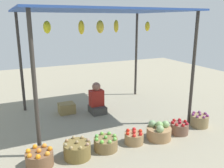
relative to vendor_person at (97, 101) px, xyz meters
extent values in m
plane|color=gray|center=(0.02, -0.26, -0.30)|extent=(14.00, 14.00, 0.00)
cylinder|color=#38332D|center=(-1.63, -1.46, 0.92)|extent=(0.07, 0.07, 2.45)
cylinder|color=#38332D|center=(1.67, -1.46, 0.92)|extent=(0.07, 0.07, 2.45)
cylinder|color=#38332D|center=(-1.63, 0.95, 0.92)|extent=(0.07, 0.07, 2.45)
cylinder|color=#38332D|center=(1.67, 0.95, 0.92)|extent=(0.07, 0.07, 2.45)
cube|color=#2D4F9F|center=(0.02, -0.26, 2.17)|extent=(3.60, 2.71, 0.04)
ellipsoid|color=yellow|center=(-1.11, -0.02, 1.82)|extent=(0.16, 0.16, 0.26)
ellipsoid|color=yellow|center=(-0.50, -0.47, 1.82)|extent=(0.12, 0.12, 0.28)
ellipsoid|color=yellow|center=(0.01, -0.24, 1.82)|extent=(0.17, 0.17, 0.28)
ellipsoid|color=yellow|center=(0.54, 0.02, 1.82)|extent=(0.11, 0.11, 0.30)
ellipsoid|color=yellow|center=(1.16, -0.39, 1.82)|extent=(0.11, 0.11, 0.22)
cube|color=#42403C|center=(0.00, -0.03, -0.21)|extent=(0.36, 0.44, 0.18)
cube|color=maroon|center=(0.00, 0.02, 0.08)|extent=(0.34, 0.22, 0.40)
sphere|color=#92604F|center=(0.00, 0.02, 0.38)|extent=(0.21, 0.21, 0.21)
cylinder|color=brown|center=(-1.69, -1.77, -0.18)|extent=(0.44, 0.44, 0.24)
sphere|color=orange|center=(-1.69, -1.77, -0.03)|extent=(0.08, 0.08, 0.08)
sphere|color=orange|center=(-1.51, -1.77, -0.04)|extent=(0.08, 0.08, 0.08)
sphere|color=orange|center=(-1.58, -1.64, -0.04)|extent=(0.08, 0.08, 0.08)
sphere|color=orange|center=(-1.72, -1.60, -0.04)|extent=(0.08, 0.08, 0.08)
sphere|color=orange|center=(-1.84, -1.70, -0.04)|extent=(0.08, 0.08, 0.08)
sphere|color=orange|center=(-1.84, -1.85, -0.04)|extent=(0.08, 0.08, 0.08)
sphere|color=orange|center=(-1.72, -1.94, -0.04)|extent=(0.08, 0.08, 0.08)
sphere|color=orange|center=(-1.58, -1.91, -0.04)|extent=(0.08, 0.08, 0.08)
cylinder|color=brown|center=(-1.07, -1.79, -0.17)|extent=(0.46, 0.46, 0.26)
sphere|color=#977F53|center=(-1.07, -1.79, -0.01)|extent=(0.06, 0.06, 0.06)
sphere|color=#977960|center=(-0.87, -1.79, -0.02)|extent=(0.06, 0.06, 0.06)
sphere|color=tan|center=(-0.93, -1.65, -0.02)|extent=(0.06, 0.06, 0.06)
sphere|color=#9B8358|center=(-1.07, -1.60, -0.02)|extent=(0.06, 0.06, 0.06)
sphere|color=#A78054|center=(-1.20, -1.65, -0.02)|extent=(0.06, 0.06, 0.06)
sphere|color=#958459|center=(-1.26, -1.79, -0.02)|extent=(0.06, 0.06, 0.06)
sphere|color=#9D8251|center=(-1.20, -1.93, -0.02)|extent=(0.06, 0.06, 0.06)
sphere|color=#9F884E|center=(-1.07, -1.99, -0.02)|extent=(0.06, 0.06, 0.06)
sphere|color=#9E775C|center=(-0.93, -1.93, -0.02)|extent=(0.06, 0.06, 0.06)
cylinder|color=olive|center=(-0.52, -1.75, -0.19)|extent=(0.43, 0.43, 0.22)
sphere|color=#65B046|center=(-0.52, -1.75, -0.06)|extent=(0.07, 0.07, 0.07)
sphere|color=#6EAD46|center=(-0.35, -1.75, -0.06)|extent=(0.07, 0.07, 0.07)
sphere|color=#66B444|center=(-0.40, -1.63, -0.06)|extent=(0.07, 0.07, 0.07)
sphere|color=#6EAD42|center=(-0.52, -1.58, -0.06)|extent=(0.07, 0.07, 0.07)
sphere|color=#62AF4D|center=(-0.65, -1.63, -0.06)|extent=(0.07, 0.07, 0.07)
sphere|color=#68BB49|center=(-0.70, -1.75, -0.06)|extent=(0.07, 0.07, 0.07)
sphere|color=#68BB3D|center=(-0.65, -1.88, -0.06)|extent=(0.07, 0.07, 0.07)
sphere|color=#73AF49|center=(-0.52, -1.93, -0.06)|extent=(0.07, 0.07, 0.07)
sphere|color=#71B84D|center=(-0.40, -1.88, -0.06)|extent=(0.07, 0.07, 0.07)
cylinder|color=#96764E|center=(0.06, -1.76, -0.20)|extent=(0.36, 0.36, 0.20)
sphere|color=red|center=(0.06, -1.76, -0.07)|extent=(0.07, 0.07, 0.07)
sphere|color=red|center=(0.20, -1.76, -0.07)|extent=(0.07, 0.07, 0.07)
sphere|color=red|center=(0.13, -1.64, -0.07)|extent=(0.07, 0.07, 0.07)
sphere|color=red|center=(-0.01, -1.64, -0.07)|extent=(0.07, 0.07, 0.07)
sphere|color=red|center=(-0.08, -1.76, -0.07)|extent=(0.07, 0.07, 0.07)
sphere|color=red|center=(-0.01, -1.88, -0.07)|extent=(0.07, 0.07, 0.07)
sphere|color=red|center=(0.13, -1.88, -0.07)|extent=(0.07, 0.07, 0.07)
cylinder|color=#A07950|center=(0.59, -1.82, -0.18)|extent=(0.48, 0.48, 0.23)
sphere|color=#80AC60|center=(0.59, -1.82, -0.01)|extent=(0.15, 0.15, 0.15)
sphere|color=#83A968|center=(0.74, -1.82, -0.02)|extent=(0.15, 0.15, 0.15)
sphere|color=#7C9E6C|center=(0.51, -1.69, -0.02)|extent=(0.15, 0.15, 0.15)
sphere|color=#839F67|center=(0.51, -1.95, -0.02)|extent=(0.15, 0.15, 0.15)
cylinder|color=brown|center=(1.11, -1.80, -0.19)|extent=(0.37, 0.37, 0.22)
sphere|color=#AA1528|center=(1.11, -1.80, -0.05)|extent=(0.07, 0.07, 0.07)
sphere|color=#B11719|center=(1.25, -1.80, -0.06)|extent=(0.07, 0.07, 0.07)
sphere|color=#B3141A|center=(1.20, -1.69, -0.06)|extent=(0.07, 0.07, 0.07)
sphere|color=red|center=(1.08, -1.66, -0.06)|extent=(0.07, 0.07, 0.07)
sphere|color=#AD151A|center=(0.98, -1.74, -0.06)|extent=(0.07, 0.07, 0.07)
sphere|color=#B42121|center=(0.98, -1.86, -0.06)|extent=(0.07, 0.07, 0.07)
sphere|color=#B11C1D|center=(1.08, -1.94, -0.06)|extent=(0.07, 0.07, 0.07)
sphere|color=#AB1B29|center=(1.20, -1.91, -0.06)|extent=(0.07, 0.07, 0.07)
cylinder|color=olive|center=(1.74, -1.71, -0.17)|extent=(0.38, 0.38, 0.25)
sphere|color=#773E75|center=(1.74, -1.71, -0.02)|extent=(0.06, 0.06, 0.06)
sphere|color=#763567|center=(1.89, -1.71, -0.02)|extent=(0.06, 0.06, 0.06)
sphere|color=#78426E|center=(1.83, -1.60, -0.02)|extent=(0.06, 0.06, 0.06)
sphere|color=#873670|center=(1.70, -1.57, -0.02)|extent=(0.06, 0.06, 0.06)
sphere|color=#7D326F|center=(1.60, -1.65, -0.02)|extent=(0.06, 0.06, 0.06)
sphere|color=#894071|center=(1.60, -1.78, -0.02)|extent=(0.06, 0.06, 0.06)
sphere|color=#7F376E|center=(1.70, -1.86, -0.02)|extent=(0.06, 0.06, 0.06)
sphere|color=#842E71|center=(1.83, -1.83, -0.02)|extent=(0.06, 0.06, 0.06)
cube|color=olive|center=(-0.70, 0.29, -0.17)|extent=(0.39, 0.32, 0.25)
camera|label=1|loc=(-2.09, -5.40, 1.98)|focal=39.13mm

